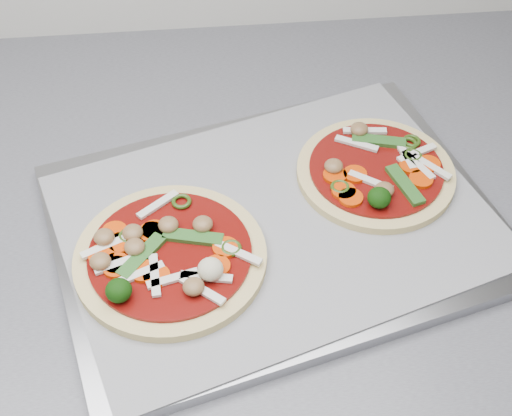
{
  "coord_description": "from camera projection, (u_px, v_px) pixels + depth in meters",
  "views": [
    {
      "loc": [
        -0.53,
        0.75,
        1.45
      ],
      "look_at": [
        -0.48,
        1.23,
        0.93
      ],
      "focal_mm": 50.0,
      "sensor_mm": 36.0,
      "label": 1
    }
  ],
  "objects": [
    {
      "name": "baking_tray",
      "position": [
        275.0,
        224.0,
        0.72
      ],
      "size": [
        0.5,
        0.42,
        0.01
      ],
      "primitive_type": "cube",
      "rotation": [
        0.0,
        0.0,
        0.25
      ],
      "color": "gray",
      "rests_on": "countertop"
    },
    {
      "name": "parchment",
      "position": [
        275.0,
        219.0,
        0.72
      ],
      "size": [
        0.49,
        0.41,
        0.0
      ],
      "primitive_type": "cube",
      "rotation": [
        0.0,
        0.0,
        0.31
      ],
      "color": "gray",
      "rests_on": "baking_tray"
    },
    {
      "name": "pizza_left",
      "position": [
        167.0,
        256.0,
        0.67
      ],
      "size": [
        0.23,
        0.23,
        0.03
      ],
      "rotation": [
        0.0,
        0.0,
        0.31
      ],
      "color": "#DDC27F",
      "rests_on": "parchment"
    },
    {
      "name": "pizza_right",
      "position": [
        376.0,
        172.0,
        0.75
      ],
      "size": [
        0.23,
        0.23,
        0.03
      ],
      "rotation": [
        0.0,
        0.0,
        0.62
      ],
      "color": "#DDC27F",
      "rests_on": "parchment"
    }
  ]
}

